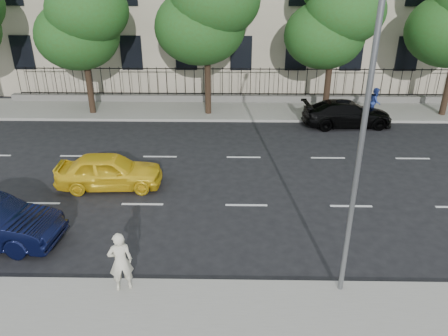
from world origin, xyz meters
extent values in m
plane|color=black|center=(0.00, 0.00, 0.00)|extent=(120.00, 120.00, 0.00)
cube|color=gray|center=(0.00, -4.00, 0.07)|extent=(60.00, 4.00, 0.15)
cube|color=gray|center=(0.00, 14.00, 0.07)|extent=(60.00, 4.00, 0.15)
cube|color=slate|center=(0.00, 15.70, 0.35)|extent=(30.00, 0.50, 0.40)
cube|color=black|center=(0.00, 15.70, 0.65)|extent=(28.80, 0.05, 0.05)
cube|color=black|center=(0.00, 15.70, 2.25)|extent=(28.80, 0.05, 0.05)
cylinder|color=slate|center=(2.50, -2.30, 4.15)|extent=(0.14, 0.14, 8.00)
cylinder|color=#382619|center=(-9.00, 13.20, 1.64)|extent=(0.36, 0.36, 2.97)
ellipsoid|color=#2B501A|center=(-9.40, 13.50, 4.62)|extent=(4.75, 4.75, 3.90)
ellipsoid|color=#2B501A|center=(-8.50, 13.00, 6.00)|extent=(4.50, 4.50, 3.70)
cylinder|color=#382619|center=(-2.00, 13.20, 1.81)|extent=(0.36, 0.36, 3.32)
ellipsoid|color=#2B501A|center=(-2.40, 13.50, 5.09)|extent=(5.13, 5.13, 4.21)
cylinder|color=#382619|center=(5.00, 13.20, 1.69)|extent=(0.36, 0.36, 3.08)
ellipsoid|color=#2B501A|center=(4.60, 13.50, 4.67)|extent=(4.56, 4.56, 3.74)
ellipsoid|color=#2B501A|center=(5.50, 13.00, 5.99)|extent=(4.32, 4.32, 3.55)
cylinder|color=#382619|center=(12.00, 13.20, 1.76)|extent=(0.36, 0.36, 3.22)
imported|color=yellow|center=(-5.56, 3.92, 0.73)|extent=(4.34, 1.92, 1.45)
imported|color=black|center=(5.88, 11.50, 0.72)|extent=(5.12, 2.39, 1.45)
imported|color=beige|center=(-3.59, -2.40, 1.06)|extent=(0.77, 0.62, 1.82)
imported|color=navy|center=(7.83, 12.90, 0.98)|extent=(0.89, 0.99, 1.66)
camera|label=1|loc=(-0.59, -11.98, 8.49)|focal=35.00mm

